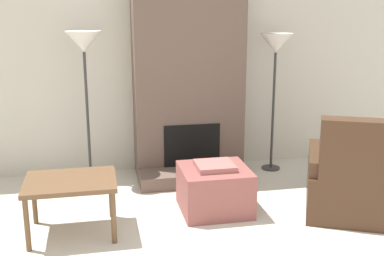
{
  "coord_description": "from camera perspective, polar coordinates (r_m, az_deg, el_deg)",
  "views": [
    {
      "loc": [
        -1.04,
        -2.46,
        1.92
      ],
      "look_at": [
        0.0,
        2.64,
        0.59
      ],
      "focal_mm": 45.0,
      "sensor_mm": 36.0,
      "label": 1
    }
  ],
  "objects": [
    {
      "name": "fireplace",
      "position": [
        5.44,
        -0.43,
        7.2
      ],
      "size": [
        1.23,
        0.82,
        2.6
      ],
      "color": "brown",
      "rests_on": "ground_plane"
    },
    {
      "name": "armchair",
      "position": [
        4.77,
        18.17,
        -6.33
      ],
      "size": [
        1.08,
        1.16,
        0.98
      ],
      "rotation": [
        0.0,
        0.0,
        2.7
      ],
      "color": "#422819",
      "rests_on": "ground_plane"
    },
    {
      "name": "ottoman",
      "position": [
        4.63,
        2.68,
        -7.19
      ],
      "size": [
        0.64,
        0.62,
        0.48
      ],
      "color": "#8C4C47",
      "rests_on": "ground_plane"
    },
    {
      "name": "floor_lamp_right",
      "position": [
        5.62,
        9.9,
        9.2
      ],
      "size": [
        0.38,
        0.38,
        1.61
      ],
      "color": "#333333",
      "rests_on": "ground_plane"
    },
    {
      "name": "side_table",
      "position": [
        4.24,
        -14.18,
        -6.68
      ],
      "size": [
        0.76,
        0.6,
        0.49
      ],
      "color": "brown",
      "rests_on": "ground_plane"
    },
    {
      "name": "floor_lamp_left",
      "position": [
        5.23,
        -12.7,
        9.19
      ],
      "size": [
        0.38,
        0.38,
        1.66
      ],
      "color": "#333333",
      "rests_on": "ground_plane"
    },
    {
      "name": "wall_back",
      "position": [
        5.7,
        -0.97,
        8.12
      ],
      "size": [
        7.27,
        0.06,
        2.6
      ],
      "primitive_type": "cube",
      "color": "beige",
      "rests_on": "ground_plane"
    }
  ]
}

